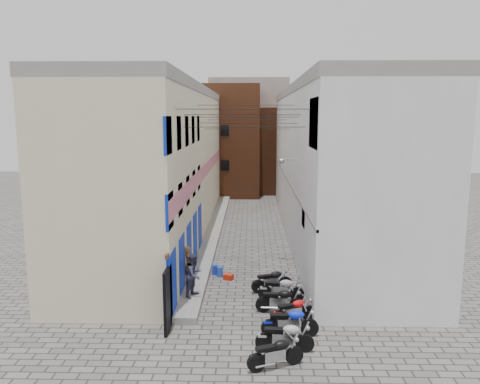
# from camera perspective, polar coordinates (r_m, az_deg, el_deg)

# --- Properties ---
(ground) EXTENTS (90.00, 90.00, 0.00)m
(ground) POSITION_cam_1_polar(r_m,az_deg,el_deg) (17.02, 0.28, -15.96)
(ground) COLOR #585553
(ground) RESTS_ON ground
(plinth) EXTENTS (0.90, 26.00, 0.25)m
(plinth) POSITION_cam_1_polar(r_m,az_deg,el_deg) (29.37, -3.23, -4.80)
(plinth) COLOR gray
(plinth) RESTS_ON ground
(building_left) EXTENTS (5.10, 27.00, 9.00)m
(building_left) POSITION_cam_1_polar(r_m,az_deg,el_deg) (28.96, -9.11, 3.69)
(building_left) COLOR beige
(building_left) RESTS_ON ground
(building_right) EXTENTS (5.94, 26.00, 9.00)m
(building_right) POSITION_cam_1_polar(r_m,az_deg,el_deg) (28.90, 10.79, 3.65)
(building_right) COLOR silver
(building_right) RESTS_ON ground
(building_far_brick_left) EXTENTS (6.00, 6.00, 10.00)m
(building_far_brick_left) POSITION_cam_1_polar(r_m,az_deg,el_deg) (43.51, -1.62, 6.30)
(building_far_brick_left) COLOR brown
(building_far_brick_left) RESTS_ON ground
(building_far_brick_right) EXTENTS (5.00, 6.00, 8.00)m
(building_far_brick_right) POSITION_cam_1_polar(r_m,az_deg,el_deg) (45.59, 4.83, 5.14)
(building_far_brick_right) COLOR brown
(building_far_brick_right) RESTS_ON ground
(building_far_concrete) EXTENTS (8.00, 5.00, 11.00)m
(building_far_concrete) POSITION_cam_1_polar(r_m,az_deg,el_deg) (49.42, 1.08, 7.24)
(building_far_concrete) COLOR gray
(building_far_concrete) RESTS_ON ground
(far_shopfront) EXTENTS (2.00, 0.30, 2.40)m
(far_shopfront) POSITION_cam_1_polar(r_m,az_deg,el_deg) (41.04, 0.98, 0.79)
(far_shopfront) COLOR black
(far_shopfront) RESTS_ON ground
(overhead_wires) EXTENTS (5.80, 13.02, 1.32)m
(overhead_wires) POSITION_cam_1_polar(r_m,az_deg,el_deg) (23.04, 0.68, 8.94)
(overhead_wires) COLOR black
(overhead_wires) RESTS_ON ground
(motorcycle_a) EXTENTS (1.85, 1.17, 1.02)m
(motorcycle_a) POSITION_cam_1_polar(r_m,az_deg,el_deg) (14.33, 4.37, -18.83)
(motorcycle_a) COLOR black
(motorcycle_a) RESTS_ON ground
(motorcycle_b) EXTENTS (1.86, 0.66, 1.07)m
(motorcycle_b) POSITION_cam_1_polar(r_m,az_deg,el_deg) (15.22, 5.47, -17.00)
(motorcycle_b) COLOR #A1A1A5
(motorcycle_b) RESTS_ON ground
(motorcycle_c) EXTENTS (1.96, 0.70, 1.12)m
(motorcycle_c) POSITION_cam_1_polar(r_m,az_deg,el_deg) (16.12, 6.10, -15.33)
(motorcycle_c) COLOR #0E22D2
(motorcycle_c) RESTS_ON ground
(motorcycle_d) EXTENTS (1.80, 1.14, 0.99)m
(motorcycle_d) POSITION_cam_1_polar(r_m,az_deg,el_deg) (17.15, 6.58, -14.01)
(motorcycle_d) COLOR red
(motorcycle_d) RESTS_ON ground
(motorcycle_e) EXTENTS (1.85, 0.67, 1.06)m
(motorcycle_e) POSITION_cam_1_polar(r_m,az_deg,el_deg) (17.89, 4.89, -12.86)
(motorcycle_e) COLOR black
(motorcycle_e) RESTS_ON ground
(motorcycle_f) EXTENTS (1.88, 0.73, 1.07)m
(motorcycle_f) POSITION_cam_1_polar(r_m,az_deg,el_deg) (18.94, 5.04, -11.56)
(motorcycle_f) COLOR #9A9A9E
(motorcycle_f) RESTS_ON ground
(motorcycle_g) EXTENTS (1.88, 1.16, 1.04)m
(motorcycle_g) POSITION_cam_1_polar(r_m,az_deg,el_deg) (19.88, 3.90, -10.57)
(motorcycle_g) COLOR black
(motorcycle_g) RESTS_ON ground
(person_a) EXTENTS (0.53, 0.66, 1.59)m
(person_a) POSITION_cam_1_polar(r_m,az_deg,el_deg) (20.15, -6.29, -8.75)
(person_a) COLOR #966436
(person_a) RESTS_ON plinth
(person_b) EXTENTS (0.95, 1.04, 1.71)m
(person_b) POSITION_cam_1_polar(r_m,az_deg,el_deg) (18.67, -5.61, -10.01)
(person_b) COLOR #33344D
(person_b) RESTS_ON plinth
(water_jug_near) EXTENTS (0.38, 0.38, 0.46)m
(water_jug_near) POSITION_cam_1_polar(r_m,az_deg,el_deg) (21.63, -2.46, -9.69)
(water_jug_near) COLOR blue
(water_jug_near) RESTS_ON ground
(water_jug_far) EXTENTS (0.31, 0.31, 0.47)m
(water_jug_far) POSITION_cam_1_polar(r_m,az_deg,el_deg) (21.93, -3.06, -9.42)
(water_jug_far) COLOR blue
(water_jug_far) RESTS_ON ground
(red_crate) EXTENTS (0.49, 0.44, 0.25)m
(red_crate) POSITION_cam_1_polar(r_m,az_deg,el_deg) (21.28, -1.41, -10.32)
(red_crate) COLOR red
(red_crate) RESTS_ON ground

